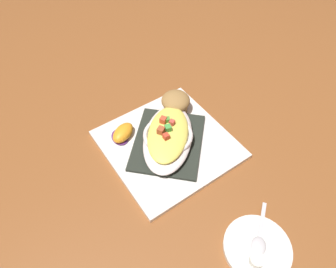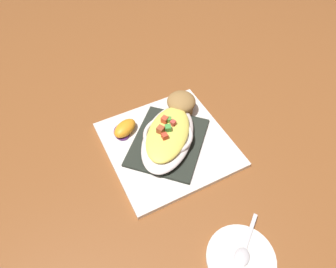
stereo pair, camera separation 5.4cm
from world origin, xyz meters
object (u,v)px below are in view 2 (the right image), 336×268
creamer_saucer (241,259)px  gratin_dish (168,136)px  muffin (181,104)px  square_plate (168,144)px  orange_garnish (124,129)px  spoon (243,253)px

creamer_saucer → gratin_dish: bearing=100.2°
gratin_dish → muffin: (0.06, 0.08, 0.00)m
square_plate → muffin: 0.10m
square_plate → creamer_saucer: bearing=-79.8°
square_plate → orange_garnish: 0.10m
creamer_saucer → spoon: (0.00, 0.00, 0.01)m
muffin → creamer_saucer: (-0.01, -0.35, -0.03)m
square_plate → spoon: spoon is taller
square_plate → muffin: (0.06, 0.08, 0.03)m
gratin_dish → orange_garnish: (-0.08, 0.06, -0.01)m
muffin → spoon: size_ratio=0.77×
spoon → square_plate: bearing=101.3°
gratin_dish → creamer_saucer: bearing=-79.8°
square_plate → orange_garnish: bearing=146.1°
square_plate → gratin_dish: bearing=125.1°
square_plate → spoon: bearing=-78.7°
square_plate → creamer_saucer: (0.05, -0.27, -0.00)m
square_plate → orange_garnish: size_ratio=3.75×
creamer_saucer → orange_garnish: bearing=112.1°
muffin → orange_garnish: bearing=-169.5°
creamer_saucer → spoon: bearing=47.4°
creamer_saucer → spoon: 0.01m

